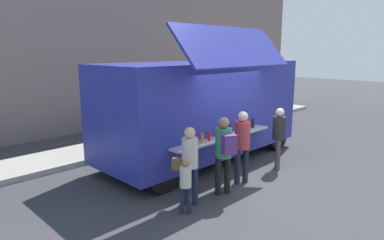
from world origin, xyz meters
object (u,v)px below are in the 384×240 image
(customer_front_ordering, at_px, (242,141))
(customer_extra_browsing, at_px, (279,133))
(customer_mid_with_backpack, at_px, (224,148))
(food_truck_main, at_px, (203,107))
(trash_bin, at_px, (232,113))
(customer_rear_waiting, at_px, (189,159))
(child_near_queue, at_px, (186,181))

(customer_front_ordering, distance_m, customer_extra_browsing, 1.46)
(customer_mid_with_backpack, bearing_deg, food_truck_main, -12.22)
(food_truck_main, distance_m, customer_extra_browsing, 2.17)
(customer_mid_with_backpack, bearing_deg, customer_front_ordering, -56.93)
(trash_bin, relative_size, customer_mid_with_backpack, 0.54)
(customer_rear_waiting, xyz_separation_m, child_near_queue, (-0.32, -0.23, -0.30))
(child_near_queue, bearing_deg, customer_mid_with_backpack, -36.07)
(customer_front_ordering, relative_size, child_near_queue, 1.57)
(customer_extra_browsing, height_order, child_near_queue, customer_extra_browsing)
(child_near_queue, bearing_deg, customer_extra_browsing, -36.58)
(food_truck_main, bearing_deg, customer_rear_waiting, -142.00)
(trash_bin, bearing_deg, customer_extra_browsing, -129.31)
(trash_bin, xyz_separation_m, customer_front_ordering, (-4.96, -4.20, 0.56))
(customer_extra_browsing, bearing_deg, customer_front_ordering, 53.92)
(customer_rear_waiting, height_order, child_near_queue, customer_rear_waiting)
(food_truck_main, distance_m, trash_bin, 4.98)
(food_truck_main, relative_size, customer_rear_waiting, 3.78)
(food_truck_main, relative_size, customer_front_ordering, 3.55)
(customer_front_ordering, relative_size, customer_extra_browsing, 1.06)
(customer_mid_with_backpack, xyz_separation_m, customer_rear_waiting, (-0.85, 0.19, -0.09))
(trash_bin, relative_size, child_near_queue, 0.84)
(food_truck_main, height_order, customer_mid_with_backpack, food_truck_main)
(food_truck_main, xyz_separation_m, customer_mid_with_backpack, (-1.47, -2.00, -0.47))
(customer_rear_waiting, bearing_deg, child_near_queue, -179.28)
(customer_extra_browsing, xyz_separation_m, child_near_queue, (-3.42, -0.09, -0.31))
(trash_bin, bearing_deg, child_near_queue, -147.79)
(customer_front_ordering, bearing_deg, trash_bin, -29.76)
(trash_bin, distance_m, customer_rear_waiting, 7.80)
(customer_rear_waiting, bearing_deg, trash_bin, -2.86)
(customer_mid_with_backpack, bearing_deg, customer_extra_browsing, -64.63)
(customer_front_ordering, xyz_separation_m, customer_extra_browsing, (1.46, -0.08, -0.05))
(trash_bin, distance_m, customer_front_ordering, 6.52)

